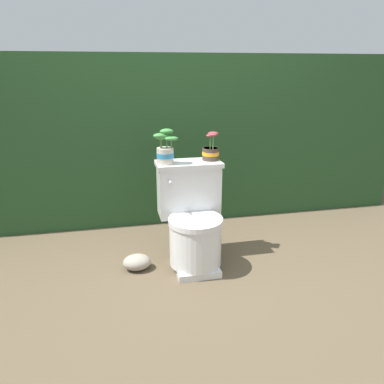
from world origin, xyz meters
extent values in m
plane|color=brown|center=(0.00, 0.00, 0.00)|extent=(12.00, 12.00, 0.00)
cube|color=#234723|center=(0.00, 1.36, 0.72)|extent=(4.23, 1.08, 1.44)
cube|color=silver|center=(-0.01, -0.02, 0.02)|extent=(0.29, 0.33, 0.05)
cylinder|color=silver|center=(-0.01, -0.02, 0.19)|extent=(0.35, 0.35, 0.29)
cylinder|color=silver|center=(-0.01, -0.02, 0.36)|extent=(0.37, 0.37, 0.04)
cube|color=silver|center=(-0.01, 0.21, 0.50)|extent=(0.43, 0.21, 0.36)
cube|color=silver|center=(-0.01, 0.21, 0.69)|extent=(0.45, 0.23, 0.03)
cylinder|color=silver|center=(-0.16, 0.08, 0.60)|extent=(0.02, 0.05, 0.02)
cylinder|color=beige|center=(-0.17, 0.19, 0.76)|extent=(0.11, 0.11, 0.11)
cylinder|color=#2D84BC|center=(-0.17, 0.19, 0.77)|extent=(0.12, 0.12, 0.03)
cylinder|color=#332319|center=(-0.17, 0.19, 0.81)|extent=(0.10, 0.10, 0.01)
cylinder|color=#4C753D|center=(-0.20, 0.19, 0.85)|extent=(0.01, 0.01, 0.06)
ellipsoid|color=#387F38|center=(-0.20, 0.19, 0.89)|extent=(0.10, 0.07, 0.04)
cylinder|color=#4C753D|center=(-0.14, 0.16, 0.84)|extent=(0.01, 0.01, 0.06)
ellipsoid|color=#387F38|center=(-0.14, 0.16, 0.88)|extent=(0.09, 0.07, 0.03)
cylinder|color=#4C753D|center=(-0.16, 0.19, 0.86)|extent=(0.01, 0.01, 0.10)
ellipsoid|color=#387F38|center=(-0.16, 0.19, 0.92)|extent=(0.09, 0.06, 0.04)
cylinder|color=#4C753D|center=(-0.21, 0.19, 0.85)|extent=(0.01, 0.01, 0.07)
ellipsoid|color=#387F38|center=(-0.21, 0.19, 0.90)|extent=(0.09, 0.07, 0.04)
cylinder|color=#47382D|center=(0.15, 0.23, 0.75)|extent=(0.12, 0.12, 0.09)
cylinder|color=orange|center=(0.15, 0.23, 0.75)|extent=(0.12, 0.12, 0.03)
cylinder|color=#332319|center=(0.15, 0.23, 0.79)|extent=(0.11, 0.11, 0.01)
cylinder|color=#4C753D|center=(0.16, 0.18, 0.84)|extent=(0.01, 0.01, 0.09)
ellipsoid|color=#93333D|center=(0.16, 0.18, 0.89)|extent=(0.05, 0.04, 0.02)
cylinder|color=#4C753D|center=(0.14, 0.19, 0.84)|extent=(0.01, 0.01, 0.09)
ellipsoid|color=#93333D|center=(0.14, 0.19, 0.89)|extent=(0.06, 0.04, 0.02)
cylinder|color=#4C753D|center=(0.16, 0.21, 0.84)|extent=(0.01, 0.01, 0.09)
ellipsoid|color=#93333D|center=(0.16, 0.21, 0.89)|extent=(0.08, 0.05, 0.03)
ellipsoid|color=#9E9384|center=(-0.41, 0.06, 0.05)|extent=(0.19, 0.15, 0.11)
camera|label=1|loc=(-0.52, -2.26, 1.32)|focal=35.00mm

